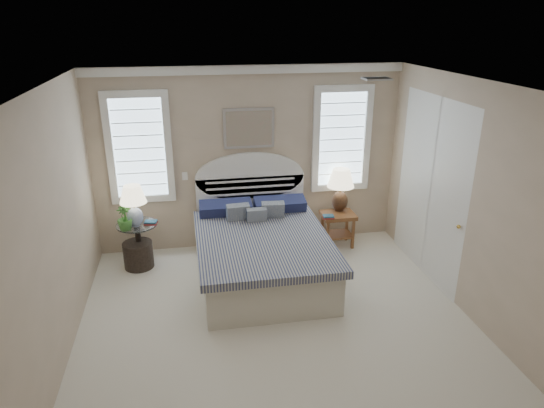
{
  "coord_description": "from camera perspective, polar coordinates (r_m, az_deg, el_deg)",
  "views": [
    {
      "loc": [
        -0.92,
        -4.35,
        3.32
      ],
      "look_at": [
        0.07,
        1.0,
        1.21
      ],
      "focal_mm": 32.0,
      "sensor_mm": 36.0,
      "label": 1
    }
  ],
  "objects": [
    {
      "name": "lamp_right",
      "position": [
        7.4,
        8.07,
        2.21
      ],
      "size": [
        0.47,
        0.47,
        0.67
      ],
      "rotation": [
        0.0,
        0.0,
        0.16
      ],
      "color": "black",
      "rests_on": "nightstand_right"
    },
    {
      "name": "wall_left",
      "position": [
        4.95,
        -25.14,
        -4.34
      ],
      "size": [
        0.02,
        5.0,
        2.7
      ],
      "primitive_type": "cube",
      "color": "tan",
      "rests_on": "floor"
    },
    {
      "name": "wall_right",
      "position": [
        5.73,
        23.99,
        -0.8
      ],
      "size": [
        0.02,
        5.0,
        2.7
      ],
      "primitive_type": "cube",
      "color": "tan",
      "rests_on": "floor"
    },
    {
      "name": "books_right",
      "position": [
        7.21,
        6.65,
        -1.5
      ],
      "size": [
        0.18,
        0.14,
        0.05
      ],
      "rotation": [
        0.0,
        0.0,
        -0.12
      ],
      "color": "maroon",
      "rests_on": "nightstand_right"
    },
    {
      "name": "lamp_left",
      "position": [
        6.79,
        -16.0,
        0.3
      ],
      "size": [
        0.42,
        0.42,
        0.59
      ],
      "rotation": [
        0.0,
        0.0,
        0.18
      ],
      "color": "silver",
      "rests_on": "side_table_left"
    },
    {
      "name": "floor",
      "position": [
        5.54,
        1.23,
        -15.55
      ],
      "size": [
        4.5,
        5.0,
        0.01
      ],
      "primitive_type": "cube",
      "color": "beige",
      "rests_on": "ground"
    },
    {
      "name": "window_left",
      "position": [
        7.07,
        -15.34,
        6.38
      ],
      "size": [
        0.9,
        0.06,
        1.6
      ],
      "primitive_type": "cube",
      "color": "#C9E9FF",
      "rests_on": "wall_back"
    },
    {
      "name": "nightstand_right",
      "position": [
        7.46,
        7.74,
        -2.13
      ],
      "size": [
        0.5,
        0.4,
        0.53
      ],
      "color": "brown",
      "rests_on": "floor"
    },
    {
      "name": "ceiling",
      "position": [
        4.49,
        1.5,
        13.29
      ],
      "size": [
        4.5,
        5.0,
        0.01
      ],
      "primitive_type": "cube",
      "color": "white",
      "rests_on": "wall_back"
    },
    {
      "name": "crown_molding",
      "position": [
        6.9,
        -2.85,
        15.55
      ],
      "size": [
        4.5,
        0.08,
        0.12
      ],
      "primitive_type": "cube",
      "color": "white",
      "rests_on": "wall_back"
    },
    {
      "name": "switch_plate",
      "position": [
        7.17,
        -10.22,
        3.26
      ],
      "size": [
        0.08,
        0.01,
        0.12
      ],
      "primitive_type": "cube",
      "color": "white",
      "rests_on": "wall_back"
    },
    {
      "name": "wall_back",
      "position": [
        7.18,
        -2.71,
        5.28
      ],
      "size": [
        4.5,
        0.02,
        2.7
      ],
      "primitive_type": "cube",
      "color": "tan",
      "rests_on": "floor"
    },
    {
      "name": "potted_plant",
      "position": [
        6.77,
        -16.96,
        -1.5
      ],
      "size": [
        0.26,
        0.26,
        0.36
      ],
      "primitive_type": "imported",
      "rotation": [
        0.0,
        0.0,
        -0.37
      ],
      "color": "#30692A",
      "rests_on": "side_table_left"
    },
    {
      "name": "books_left",
      "position": [
        6.92,
        -14.07,
        -2.13
      ],
      "size": [
        0.19,
        0.15,
        0.05
      ],
      "rotation": [
        0.0,
        0.0,
        -0.18
      ],
      "color": "maroon",
      "rests_on": "side_table_left"
    },
    {
      "name": "side_table_left",
      "position": [
        7.07,
        -15.44,
        -4.1
      ],
      "size": [
        0.56,
        0.56,
        0.63
      ],
      "color": "black",
      "rests_on": "floor"
    },
    {
      "name": "hvac_vent",
      "position": [
        5.6,
        12.23,
        14.21
      ],
      "size": [
        0.3,
        0.2,
        0.02
      ],
      "primitive_type": "cube",
      "color": "#B2B2B2",
      "rests_on": "ceiling"
    },
    {
      "name": "window_right",
      "position": [
        7.41,
        8.16,
        7.59
      ],
      "size": [
        0.9,
        0.06,
        1.6
      ],
      "primitive_type": "cube",
      "color": "#C9E9FF",
      "rests_on": "wall_back"
    },
    {
      "name": "painting",
      "position": [
        7.03,
        -2.73,
        8.88
      ],
      "size": [
        0.74,
        0.04,
        0.58
      ],
      "primitive_type": "cube",
      "color": "silver",
      "rests_on": "wall_back"
    },
    {
      "name": "bed",
      "position": [
        6.57,
        -1.31,
        -5.32
      ],
      "size": [
        1.72,
        2.28,
        1.47
      ],
      "color": "beige",
      "rests_on": "floor"
    },
    {
      "name": "floor_pot",
      "position": [
        7.1,
        -15.44,
        -5.77
      ],
      "size": [
        0.52,
        0.52,
        0.37
      ],
      "primitive_type": "cylinder",
      "rotation": [
        0.0,
        0.0,
        -0.32
      ],
      "color": "black",
      "rests_on": "floor"
    },
    {
      "name": "closet_door",
      "position": [
        6.72,
        18.14,
        1.75
      ],
      "size": [
        0.02,
        1.8,
        2.4
      ],
      "primitive_type": "cube",
      "color": "white",
      "rests_on": "floor"
    }
  ]
}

